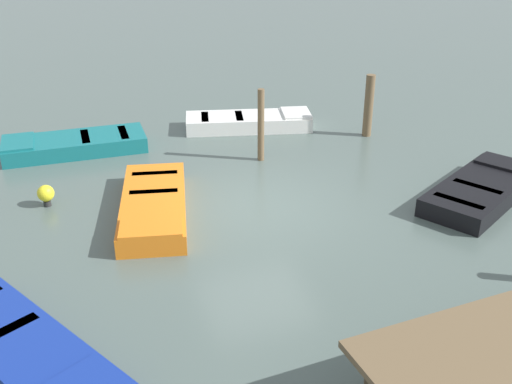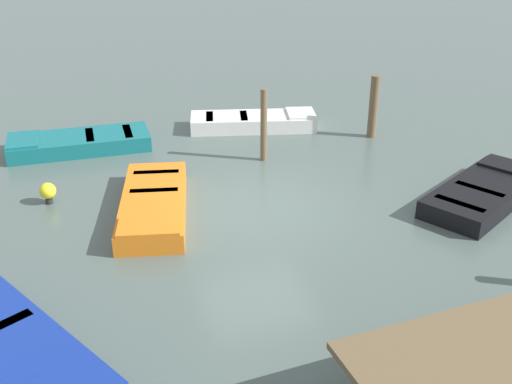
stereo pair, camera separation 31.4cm
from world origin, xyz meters
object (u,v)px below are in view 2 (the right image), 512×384
at_px(dock_segment, 496,347).
at_px(marker_buoy, 48,191).
at_px(rowboat_teal, 79,142).
at_px(rowboat_orange, 154,204).
at_px(rowboat_blue, 15,345).
at_px(mooring_piling_near_left, 264,125).
at_px(rowboat_white, 254,121).
at_px(mooring_piling_center, 373,107).
at_px(rowboat_black, 484,192).

xyz_separation_m(dock_segment, marker_buoy, (5.53, -7.68, -0.53)).
bearing_deg(rowboat_teal, rowboat_orange, 108.54).
relative_size(rowboat_teal, marker_buoy, 7.50).
relative_size(rowboat_blue, rowboat_teal, 1.12).
relative_size(rowboat_blue, rowboat_orange, 1.09).
height_order(rowboat_teal, mooring_piling_near_left, mooring_piling_near_left).
height_order(rowboat_teal, rowboat_white, same).
xyz_separation_m(rowboat_white, mooring_piling_near_left, (0.47, 2.33, 0.71)).
bearing_deg(marker_buoy, rowboat_orange, 151.53).
distance_m(dock_segment, rowboat_teal, 11.75).
bearing_deg(rowboat_teal, mooring_piling_center, 170.89).
bearing_deg(rowboat_orange, mooring_piling_center, 125.25).
distance_m(rowboat_blue, rowboat_teal, 8.17).
bearing_deg(mooring_piling_center, marker_buoy, 10.99).
bearing_deg(rowboat_teal, rowboat_blue, 82.12).
distance_m(rowboat_black, rowboat_orange, 7.14).
relative_size(rowboat_orange, rowboat_white, 1.00).
height_order(rowboat_teal, rowboat_orange, same).
relative_size(mooring_piling_center, marker_buoy, 3.60).
relative_size(rowboat_black, mooring_piling_near_left, 1.97).
distance_m(dock_segment, rowboat_orange, 7.40).
height_order(rowboat_blue, rowboat_orange, same).
distance_m(rowboat_teal, mooring_piling_center, 7.97).
height_order(rowboat_blue, rowboat_teal, same).
bearing_deg(dock_segment, mooring_piling_near_left, -91.90).
distance_m(rowboat_teal, rowboat_white, 4.91).
xyz_separation_m(rowboat_teal, mooring_piling_center, (-7.82, 1.37, 0.65)).
relative_size(rowboat_blue, rowboat_black, 1.11).
bearing_deg(marker_buoy, rowboat_black, 163.35).
height_order(rowboat_orange, marker_buoy, marker_buoy).
bearing_deg(rowboat_orange, rowboat_black, 89.08).
bearing_deg(rowboat_black, mooring_piling_near_left, 106.61).
xyz_separation_m(mooring_piling_near_left, marker_buoy, (5.21, 0.95, -0.64)).
xyz_separation_m(rowboat_black, marker_buoy, (9.08, -2.71, 0.07)).
xyz_separation_m(rowboat_blue, mooring_piling_center, (-9.06, -6.70, 0.65)).
bearing_deg(rowboat_white, rowboat_blue, -113.14).
bearing_deg(rowboat_teal, marker_buoy, 76.57).
distance_m(rowboat_orange, mooring_piling_center, 7.10).
height_order(dock_segment, rowboat_orange, dock_segment).
relative_size(rowboat_black, marker_buoy, 7.56).
relative_size(rowboat_orange, mooring_piling_center, 2.15).
bearing_deg(rowboat_black, marker_buoy, 133.42).
distance_m(rowboat_orange, mooring_piling_near_left, 3.81).
relative_size(dock_segment, mooring_piling_near_left, 2.28).
xyz_separation_m(dock_segment, mooring_piling_center, (-3.06, -9.35, 0.05)).
distance_m(rowboat_teal, marker_buoy, 3.14).
xyz_separation_m(mooring_piling_center, marker_buoy, (8.60, 1.67, -0.58)).
xyz_separation_m(dock_segment, rowboat_orange, (3.42, -6.54, -0.60)).
bearing_deg(marker_buoy, mooring_piling_center, -169.01).
relative_size(rowboat_teal, rowboat_black, 0.99).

